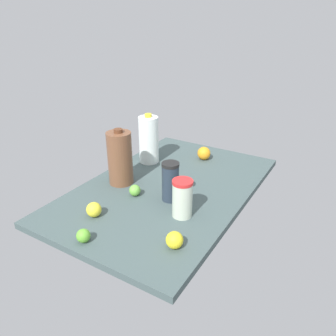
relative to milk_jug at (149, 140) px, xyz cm
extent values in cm
cube|color=#3F5150|center=(-20.15, -24.92, -14.94)|extent=(120.00, 76.00, 3.00)
cylinder|color=white|center=(0.00, 0.00, -0.12)|extent=(11.10, 11.10, 26.65)
cylinder|color=yellow|center=(0.00, 0.00, 14.11)|extent=(3.89, 3.89, 1.80)
cylinder|color=#263240|center=(-30.53, -32.46, -4.89)|extent=(7.77, 7.77, 17.11)
cylinder|color=black|center=(-30.53, -32.46, 4.37)|extent=(8.00, 8.00, 1.40)
cylinder|color=beige|center=(-39.41, -43.54, -5.78)|extent=(8.50, 8.50, 15.33)
cylinder|color=red|center=(-39.41, -43.54, 2.59)|extent=(8.75, 8.75, 1.40)
cylinder|color=brown|center=(-28.89, -2.52, -0.07)|extent=(12.22, 12.22, 26.74)
cylinder|color=#59331E|center=(-28.89, -2.52, 14.20)|extent=(4.28, 4.28, 1.80)
sphere|color=#61AD33|center=(-74.12, -20.41, -10.78)|extent=(5.32, 5.32, 5.32)
sphere|color=yellow|center=(-59.36, -51.39, -10.18)|extent=(6.53, 6.53, 6.53)
sphere|color=orange|center=(19.20, -25.78, -9.61)|extent=(7.67, 7.67, 7.67)
sphere|color=#68B240|center=(-36.10, -16.35, -10.73)|extent=(5.42, 5.42, 5.42)
sphere|color=yellow|center=(-59.16, -11.93, -10.24)|extent=(6.41, 6.41, 6.41)
camera|label=1|loc=(-143.21, -99.29, 64.64)|focal=35.00mm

